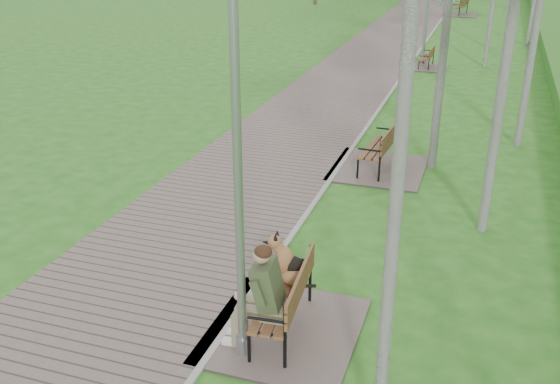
# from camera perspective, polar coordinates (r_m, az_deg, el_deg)

# --- Properties ---
(ground) EXTENTS (120.00, 120.00, 0.00)m
(ground) POSITION_cam_1_polar(r_m,az_deg,el_deg) (9.35, -3.56, -10.71)
(ground) COLOR #25631A
(ground) RESTS_ON ground
(walkway) EXTENTS (3.50, 67.00, 0.04)m
(walkway) POSITION_cam_1_polar(r_m,az_deg,el_deg) (29.49, 9.32, 12.98)
(walkway) COLOR #75645F
(walkway) RESTS_ON ground
(kerb) EXTENTS (0.10, 67.00, 0.05)m
(kerb) POSITION_cam_1_polar(r_m,az_deg,el_deg) (29.26, 12.77, 12.65)
(kerb) COLOR #999993
(kerb) RESTS_ON ground
(bench_main) EXTENTS (2.02, 2.25, 1.76)m
(bench_main) POSITION_cam_1_polar(r_m,az_deg,el_deg) (8.60, -0.35, -10.02)
(bench_main) COLOR #75645F
(bench_main) RESTS_ON ground
(bench_second) EXTENTS (2.06, 2.29, 1.26)m
(bench_second) POSITION_cam_1_polar(r_m,az_deg,el_deg) (14.49, 8.90, 2.96)
(bench_second) COLOR #75645F
(bench_second) RESTS_ON ground
(bench_third) EXTENTS (1.58, 1.76, 0.97)m
(bench_third) POSITION_cam_1_polar(r_m,az_deg,el_deg) (25.47, 13.22, 11.40)
(bench_third) COLOR #75645F
(bench_third) RESTS_ON ground
(bench_far) EXTENTS (1.97, 2.19, 1.21)m
(bench_far) POSITION_cam_1_polar(r_m,az_deg,el_deg) (40.99, 16.08, 15.59)
(bench_far) COLOR #75645F
(bench_far) RESTS_ON ground
(lamp_post_near) EXTENTS (0.18, 0.18, 4.79)m
(lamp_post_near) POSITION_cam_1_polar(r_m,az_deg,el_deg) (7.34, -3.80, -0.79)
(lamp_post_near) COLOR #94979C
(lamp_post_near) RESTS_ON ground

